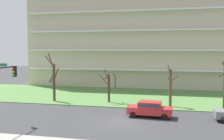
% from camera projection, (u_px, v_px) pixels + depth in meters
% --- Properties ---
extents(ground, '(160.00, 160.00, 0.00)m').
position_uv_depth(ground, '(122.00, 122.00, 25.37)').
color(ground, '#38383A').
extents(grass_lawn_strip, '(80.00, 16.00, 0.08)m').
position_uv_depth(grass_lawn_strip, '(140.00, 97.00, 38.98)').
color(grass_lawn_strip, '#547F42').
rests_on(grass_lawn_strip, ground).
extents(apartment_building, '(44.56, 13.79, 20.18)m').
position_uv_depth(apartment_building, '(149.00, 33.00, 52.27)').
color(apartment_building, beige).
rests_on(apartment_building, ground).
extents(tree_far_left, '(1.68, 1.70, 6.38)m').
position_uv_depth(tree_far_left, '(54.00, 79.00, 35.30)').
color(tree_far_left, '#4C3828').
rests_on(tree_far_left, ground).
extents(tree_left, '(2.24, 2.23, 4.28)m').
position_uv_depth(tree_left, '(109.00, 86.00, 34.48)').
color(tree_left, '#423023').
rests_on(tree_left, ground).
extents(tree_center, '(1.28, 1.26, 4.96)m').
position_uv_depth(tree_center, '(171.00, 86.00, 31.99)').
color(tree_center, brown).
rests_on(tree_center, ground).
extents(sedan_red_center_left, '(4.50, 2.06, 1.57)m').
position_uv_depth(sedan_red_center_left, '(150.00, 108.00, 27.21)').
color(sedan_red_center_left, '#B22828').
rests_on(sedan_red_center_left, ground).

